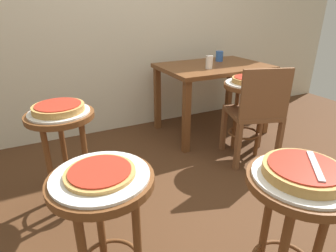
% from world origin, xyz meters
% --- Properties ---
extents(ground_plane, '(6.00, 6.00, 0.00)m').
position_xyz_m(ground_plane, '(0.00, 0.00, 0.00)').
color(ground_plane, '#4C2D19').
extents(stool_foreground, '(0.42, 0.42, 0.68)m').
position_xyz_m(stool_foreground, '(-0.06, -0.69, 0.51)').
color(stool_foreground, brown).
rests_on(stool_foreground, ground_plane).
extents(serving_plate_foreground, '(0.38, 0.38, 0.01)m').
position_xyz_m(serving_plate_foreground, '(-0.06, -0.69, 0.68)').
color(serving_plate_foreground, white).
rests_on(serving_plate_foreground, stool_foreground).
extents(pizza_foreground, '(0.30, 0.30, 0.05)m').
position_xyz_m(pizza_foreground, '(-0.06, -0.69, 0.71)').
color(pizza_foreground, tan).
rests_on(pizza_foreground, serving_plate_foreground).
extents(stool_middle, '(0.42, 0.42, 0.68)m').
position_xyz_m(stool_middle, '(-0.75, -0.34, 0.51)').
color(stool_middle, brown).
rests_on(stool_middle, ground_plane).
extents(serving_plate_middle, '(0.38, 0.38, 0.01)m').
position_xyz_m(serving_plate_middle, '(-0.75, -0.34, 0.68)').
color(serving_plate_middle, white).
rests_on(serving_plate_middle, stool_middle).
extents(pizza_middle, '(0.27, 0.27, 0.02)m').
position_xyz_m(pizza_middle, '(-0.75, -0.34, 0.70)').
color(pizza_middle, tan).
rests_on(pizza_middle, serving_plate_middle).
extents(stool_leftside, '(0.42, 0.42, 0.68)m').
position_xyz_m(stool_leftside, '(-0.80, 0.47, 0.51)').
color(stool_leftside, brown).
rests_on(stool_leftside, ground_plane).
extents(serving_plate_leftside, '(0.37, 0.37, 0.01)m').
position_xyz_m(serving_plate_leftside, '(-0.80, 0.47, 0.68)').
color(serving_plate_leftside, white).
rests_on(serving_plate_leftside, stool_leftside).
extents(pizza_leftside, '(0.31, 0.31, 0.05)m').
position_xyz_m(pizza_leftside, '(-0.80, 0.47, 0.71)').
color(pizza_leftside, tan).
rests_on(pizza_leftside, serving_plate_leftside).
extents(stool_rear, '(0.42, 0.42, 0.68)m').
position_xyz_m(stool_rear, '(0.72, 0.49, 0.51)').
color(stool_rear, brown).
rests_on(stool_rear, ground_plane).
extents(serving_plate_rear, '(0.39, 0.39, 0.01)m').
position_xyz_m(serving_plate_rear, '(0.72, 0.49, 0.68)').
color(serving_plate_rear, white).
rests_on(serving_plate_rear, stool_rear).
extents(pizza_rear, '(0.29, 0.29, 0.05)m').
position_xyz_m(pizza_rear, '(0.72, 0.49, 0.71)').
color(pizza_rear, '#B78442').
rests_on(pizza_rear, serving_plate_rear).
extents(dining_table, '(1.08, 0.74, 0.72)m').
position_xyz_m(dining_table, '(0.78, 1.10, 0.62)').
color(dining_table, brown).
rests_on(dining_table, ground_plane).
extents(cup_near_edge, '(0.07, 0.07, 0.12)m').
position_xyz_m(cup_near_edge, '(0.63, 0.97, 0.78)').
color(cup_near_edge, silver).
rests_on(cup_near_edge, dining_table).
extents(cup_far_edge, '(0.08, 0.08, 0.11)m').
position_xyz_m(cup_far_edge, '(0.95, 1.24, 0.78)').
color(cup_far_edge, '#3360B2').
rests_on(cup_far_edge, dining_table).
extents(condiment_shaker, '(0.04, 0.04, 0.07)m').
position_xyz_m(condiment_shaker, '(0.76, 1.17, 0.76)').
color(condiment_shaker, white).
rests_on(condiment_shaker, dining_table).
extents(wooden_chair, '(0.50, 0.50, 0.85)m').
position_xyz_m(wooden_chair, '(0.72, 0.37, 0.47)').
color(wooden_chair, brown).
rests_on(wooden_chair, ground_plane).
extents(pizza_server_knife, '(0.16, 0.18, 0.01)m').
position_xyz_m(pizza_server_knife, '(-0.03, -0.71, 0.74)').
color(pizza_server_knife, silver).
rests_on(pizza_server_knife, pizza_foreground).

